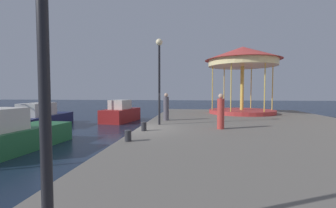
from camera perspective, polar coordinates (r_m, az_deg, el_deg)
ground_plane at (r=11.81m, az=-7.31°, el=-9.63°), size 120.00×120.00×0.00m
quay_dock at (r=11.89m, az=23.14°, el=-7.79°), size 12.30×25.34×0.80m
motorboat_green at (r=12.27m, az=-33.88°, el=-6.30°), size 2.50×5.31×1.90m
motorboat_red at (r=20.57m, az=-11.46°, el=-2.24°), size 2.60×4.35×1.88m
sailboat_navy at (r=19.34m, az=-28.68°, el=-3.03°), size 2.48×6.59×6.52m
carousel at (r=20.21m, az=17.69°, el=9.35°), size 6.07×6.07×5.43m
lamp_post_mid_promenade at (r=12.67m, az=-2.15°, el=9.07°), size 0.36×0.36×4.60m
bollard_north at (r=10.75m, az=-5.90°, el=-5.46°), size 0.24×0.24×0.40m
bollard_south at (r=8.58m, az=-9.73°, el=-7.63°), size 0.24×0.24×0.40m
person_near_carousel at (r=14.51m, az=-0.45°, el=-0.89°), size 0.34×0.34×1.70m
person_by_the_water at (r=11.44m, az=12.73°, el=-2.02°), size 0.34×0.34×1.69m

